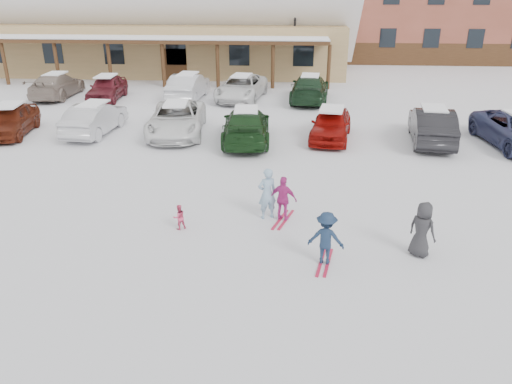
# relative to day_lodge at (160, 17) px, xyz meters

# --- Properties ---
(ground) EXTENTS (160.00, 160.00, 0.00)m
(ground) POSITION_rel_day_lodge_xyz_m (9.00, -27.96, -3.94)
(ground) COLOR white
(ground) RESTS_ON ground
(day_lodge) EXTENTS (29.12, 12.50, 10.38)m
(day_lodge) POSITION_rel_day_lodge_xyz_m (0.00, 0.00, 0.00)
(day_lodge) COLOR tan
(day_lodge) RESTS_ON ground
(lamp_post) EXTENTS (0.50, 0.25, 6.74)m
(lamp_post) POSITION_rel_day_lodge_xyz_m (10.36, -3.36, -0.17)
(lamp_post) COLOR black
(lamp_post) RESTS_ON ground
(adult_skier) EXTENTS (0.68, 0.59, 1.57)m
(adult_skier) POSITION_rel_day_lodge_xyz_m (9.60, -26.56, -3.16)
(adult_skier) COLOR #84A6C0
(adult_skier) RESTS_ON ground
(toddler_red) EXTENTS (0.46, 0.44, 0.75)m
(toddler_red) POSITION_rel_day_lodge_xyz_m (7.14, -27.46, -3.57)
(toddler_red) COLOR #D63E66
(toddler_red) RESTS_ON ground
(child_navy) EXTENTS (0.99, 0.69, 1.40)m
(child_navy) POSITION_rel_day_lodge_xyz_m (11.18, -29.05, -3.24)
(child_navy) COLOR #172842
(child_navy) RESTS_ON ground
(skis_child_navy) EXTENTS (0.47, 1.41, 0.03)m
(skis_child_navy) POSITION_rel_day_lodge_xyz_m (11.18, -29.05, -3.93)
(skis_child_navy) COLOR #AD1838
(skis_child_navy) RESTS_ON ground
(child_magenta) EXTENTS (0.87, 0.56, 1.38)m
(child_magenta) POSITION_rel_day_lodge_xyz_m (10.08, -26.69, -3.25)
(child_magenta) COLOR #BB2A81
(child_magenta) RESTS_ON ground
(skis_child_magenta) EXTENTS (0.60, 1.40, 0.03)m
(skis_child_magenta) POSITION_rel_day_lodge_xyz_m (10.08, -26.69, -3.93)
(skis_child_magenta) COLOR #AD1838
(skis_child_magenta) RESTS_ON ground
(bystander_dark) EXTENTS (0.85, 0.84, 1.48)m
(bystander_dark) POSITION_rel_day_lodge_xyz_m (13.64, -28.48, -3.20)
(bystander_dark) COLOR #2A2A2D
(bystander_dark) RESTS_ON ground
(parked_car_0) EXTENTS (2.25, 4.29, 1.39)m
(parked_car_0) POSITION_rel_day_lodge_xyz_m (-2.50, -18.65, -3.25)
(parked_car_0) COLOR #5B1F0F
(parked_car_0) RESTS_ON ground
(parked_car_1) EXTENTS (1.79, 4.39, 1.42)m
(parked_car_1) POSITION_rel_day_lodge_xyz_m (1.25, -18.21, -3.24)
(parked_car_1) COLOR #B3B2B7
(parked_car_1) RESTS_ON ground
(parked_car_2) EXTENTS (2.91, 5.42, 1.45)m
(parked_car_2) POSITION_rel_day_lodge_xyz_m (5.04, -18.06, -3.22)
(parked_car_2) COLOR white
(parked_car_2) RESTS_ON ground
(parked_car_3) EXTENTS (2.31, 5.08, 1.44)m
(parked_car_3) POSITION_rel_day_lodge_xyz_m (8.31, -18.97, -3.22)
(parked_car_3) COLOR #163616
(parked_car_3) RESTS_ON ground
(parked_car_4) EXTENTS (2.26, 4.28, 1.39)m
(parked_car_4) POSITION_rel_day_lodge_xyz_m (12.02, -18.36, -3.25)
(parked_car_4) COLOR #910D09
(parked_car_4) RESTS_ON ground
(parked_car_5) EXTENTS (2.23, 4.83, 1.53)m
(parked_car_5) POSITION_rel_day_lodge_xyz_m (16.36, -18.52, -3.18)
(parked_car_5) COLOR black
(parked_car_5) RESTS_ON ground
(parked_car_7) EXTENTS (2.12, 4.94, 1.42)m
(parked_car_7) POSITION_rel_day_lodge_xyz_m (-3.90, -10.75, -3.24)
(parked_car_7) COLOR gray
(parked_car_7) RESTS_ON ground
(parked_car_8) EXTENTS (1.85, 4.20, 1.41)m
(parked_car_8) POSITION_rel_day_lodge_xyz_m (-0.64, -11.20, -3.24)
(parked_car_8) COLOR maroon
(parked_car_8) RESTS_ON ground
(parked_car_9) EXTENTS (1.89, 4.71, 1.52)m
(parked_car_9) POSITION_rel_day_lodge_xyz_m (4.15, -10.84, -3.18)
(parked_car_9) COLOR silver
(parked_car_9) RESTS_ON ground
(parked_car_10) EXTENTS (3.07, 5.39, 1.42)m
(parked_car_10) POSITION_rel_day_lodge_xyz_m (7.28, -10.58, -3.23)
(parked_car_10) COLOR white
(parked_car_10) RESTS_ON ground
(parked_car_11) EXTENTS (2.54, 5.33, 1.50)m
(parked_car_11) POSITION_rel_day_lodge_xyz_m (11.31, -10.78, -3.19)
(parked_car_11) COLOR #19341E
(parked_car_11) RESTS_ON ground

